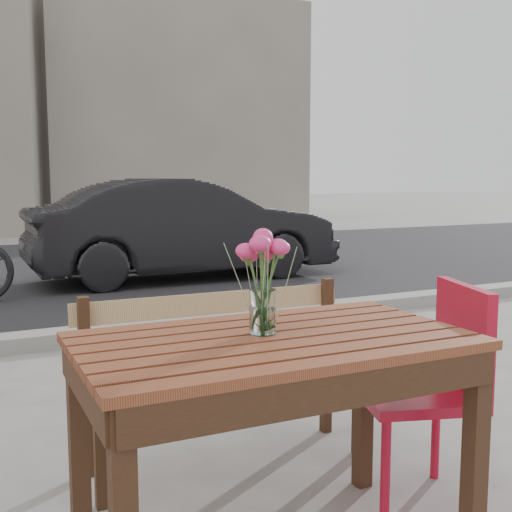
{
  "coord_description": "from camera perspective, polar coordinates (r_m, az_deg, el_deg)",
  "views": [
    {
      "loc": [
        -0.87,
        -1.99,
        1.3
      ],
      "look_at": [
        0.07,
        -0.09,
        1.03
      ],
      "focal_mm": 45.0,
      "sensor_mm": 36.0,
      "label": 1
    }
  ],
  "objects": [
    {
      "name": "red_chair",
      "position": [
        2.67,
        15.6,
        -10.34
      ],
      "size": [
        0.55,
        0.55,
        0.88
      ],
      "rotation": [
        0.0,
        0.0,
        -1.89
      ],
      "color": "#AD0F27",
      "rests_on": "ground"
    },
    {
      "name": "main_table",
      "position": [
        2.14,
        1.59,
        -10.46
      ],
      "size": [
        1.28,
        0.76,
        0.78
      ],
      "rotation": [
        0.0,
        0.0,
        -0.02
      ],
      "color": "#5C2618",
      "rests_on": "ground"
    },
    {
      "name": "main_bench",
      "position": [
        2.96,
        -3.1,
        -8.74
      ],
      "size": [
        1.32,
        0.43,
        0.81
      ],
      "rotation": [
        0.0,
        0.0,
        -0.04
      ],
      "color": "#9C7B51",
      "rests_on": "ground"
    },
    {
      "name": "parked_car",
      "position": [
        8.23,
        -6.46,
        2.43
      ],
      "size": [
        3.88,
        1.39,
        1.27
      ],
      "primitive_type": "imported",
      "rotation": [
        0.0,
        0.0,
        1.56
      ],
      "color": "black",
      "rests_on": "ground"
    },
    {
      "name": "main_vase",
      "position": [
        2.1,
        0.61,
        -1.13
      ],
      "size": [
        0.19,
        0.19,
        0.35
      ],
      "color": "white",
      "rests_on": "main_table"
    },
    {
      "name": "street",
      "position": [
        7.22,
        -19.08,
        -3.42
      ],
      "size": [
        30.0,
        8.12,
        0.12
      ],
      "color": "black",
      "rests_on": "ground"
    }
  ]
}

